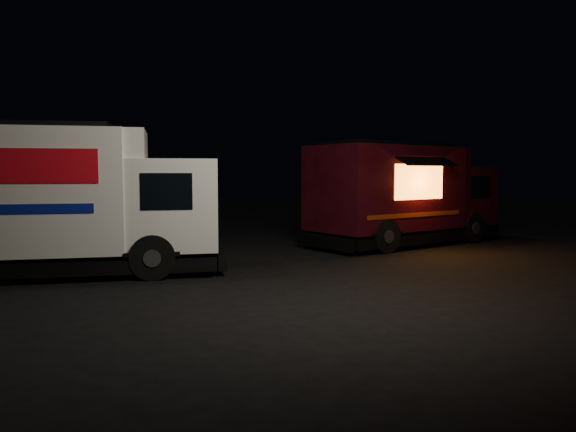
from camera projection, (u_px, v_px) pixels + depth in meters
The scene contains 3 objects.
ground at pixel (261, 274), 13.12m from camera, with size 80.00×80.00×0.00m, color black.
white_truck at pixel (56, 200), 13.00m from camera, with size 7.68×2.62×3.48m, color white, non-canonical shape.
red_truck at pixel (405, 194), 18.61m from camera, with size 7.14×2.63×3.32m, color #3D0B14, non-canonical shape.
Camera 1 is at (-5.97, -11.53, 2.40)m, focal length 35.00 mm.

